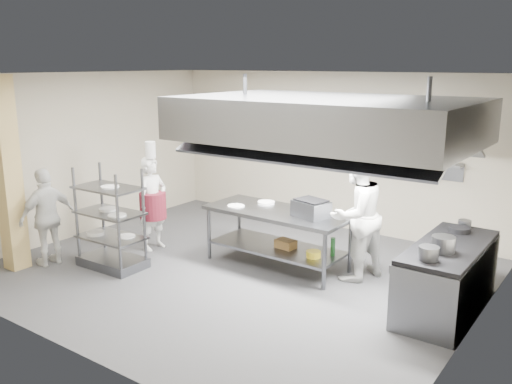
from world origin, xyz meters
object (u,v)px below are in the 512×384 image
Objects in this scene: griddle at (311,209)px; chef_plating at (48,217)px; chef_head at (153,204)px; stockpot at (443,244)px; island at (277,238)px; cooking_range at (447,280)px; pass_rack at (110,218)px; chef_line at (356,215)px.

chef_plating is at bearing -135.77° from griddle.
chef_head reaches higher than chef_plating.
chef_head reaches higher than stockpot.
chef_plating is (-3.00, -2.06, 0.33)m from island.
griddle is at bearing 178.58° from cooking_range.
chef_head is (-0.08, 0.99, 0.01)m from pass_rack.
pass_rack reaches higher than island.
stockpot is at bearing -7.42° from island.
chef_plating is 3.14× the size of griddle.
pass_rack is 0.99× the size of chef_head.
chef_line reaches higher than cooking_range.
cooking_range is 7.02× the size of stockpot.
chef_line reaches higher than stockpot.
chef_head is 5.67× the size of stockpot.
chef_plating is at bearing -163.66° from stockpot.
chef_line reaches higher than chef_plating.
island is 8.14× the size of stockpot.
chef_head is at bearing -59.00° from chef_line.
chef_head is 2.86m from griddle.
chef_head reaches higher than pass_rack.
pass_rack is 5.03m from cooking_range.
chef_plating is (-0.81, -1.50, -0.02)m from chef_head.
stockpot is (2.08, -0.38, -0.03)m from griddle.
chef_head is 0.82× the size of chef_line.
island is 1.48× the size of chef_plating.
pass_rack is at bearing 124.08° from chef_plating.
island is at bearing 171.74° from stockpot.
stockpot is at bearing -89.15° from cooking_range.
griddle is at bearing -50.05° from chef_line.
chef_head is (-2.19, -0.56, 0.35)m from island.
chef_line is at bearing -75.65° from chef_head.
pass_rack is (-2.11, -1.55, 0.34)m from island.
island reaches higher than cooking_range.
griddle is at bearing -0.03° from island.
chef_plating is (-4.23, -2.30, -0.20)m from chef_line.
chef_line is (3.33, 1.80, 0.18)m from pass_rack.
island is at bearing 178.71° from cooking_range.
chef_plating is at bearing -160.64° from cooking_range.
island is at bearing -60.99° from chef_line.
stockpot is (4.79, 1.16, 0.20)m from pass_rack.
island is at bearing 129.14° from chef_plating.
chef_plating is 5.93m from stockpot.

